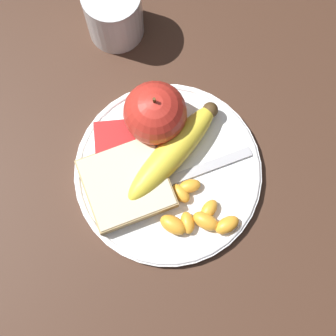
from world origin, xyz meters
TOP-DOWN VIEW (x-y plane):
  - ground_plane at (0.00, 0.00)m, footprint 3.00×3.00m
  - plate at (0.00, 0.00)m, footprint 0.23×0.23m
  - juice_glass at (0.05, -0.20)m, footprint 0.07×0.07m
  - apple at (0.01, -0.06)m, footprint 0.08×0.08m
  - banana at (-0.01, -0.02)m, footprint 0.14×0.13m
  - bread_slice at (0.05, 0.01)m, footprint 0.12×0.12m
  - fork at (-0.00, 0.01)m, footprint 0.18×0.07m
  - jam_packet at (0.06, -0.05)m, footprint 0.05×0.04m
  - orange_segment_0 at (-0.02, 0.02)m, footprint 0.03×0.02m
  - orange_segment_1 at (-0.04, 0.05)m, footprint 0.03×0.03m
  - orange_segment_2 at (-0.02, 0.07)m, footprint 0.02×0.03m
  - orange_segment_3 at (-0.06, 0.07)m, footprint 0.04×0.03m
  - orange_segment_4 at (-0.04, 0.07)m, footprint 0.04×0.03m
  - orange_segment_5 at (0.00, 0.07)m, footprint 0.04×0.04m
  - orange_segment_6 at (-0.01, 0.03)m, footprint 0.03×0.03m

SIDE VIEW (x-z plane):
  - ground_plane at x=0.00m, z-range 0.00..0.00m
  - plate at x=0.00m, z-range 0.00..0.02m
  - fork at x=0.00m, z-range 0.01..0.02m
  - orange_segment_6 at x=-0.01m, z-range 0.01..0.03m
  - orange_segment_2 at x=-0.02m, z-range 0.01..0.03m
  - orange_segment_1 at x=-0.04m, z-range 0.01..0.03m
  - orange_segment_0 at x=-0.02m, z-range 0.01..0.03m
  - orange_segment_3 at x=-0.06m, z-range 0.01..0.03m
  - orange_segment_4 at x=-0.04m, z-range 0.01..0.03m
  - orange_segment_5 at x=0.00m, z-range 0.01..0.03m
  - jam_packet at x=0.06m, z-range 0.01..0.03m
  - bread_slice at x=0.05m, z-range 0.01..0.03m
  - banana at x=-0.01m, z-range 0.01..0.05m
  - juice_glass at x=0.05m, z-range 0.00..0.08m
  - apple at x=0.01m, z-range 0.01..0.09m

